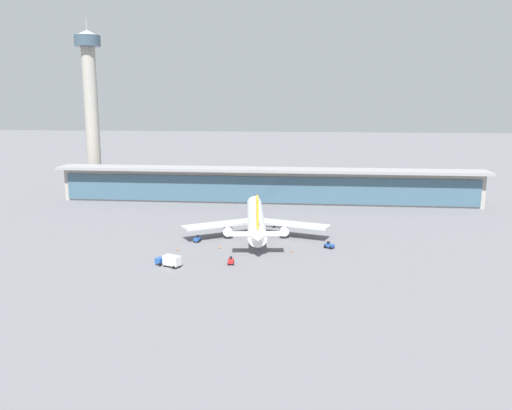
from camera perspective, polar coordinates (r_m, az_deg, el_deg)
name	(u,v)px	position (r m, az deg, el deg)	size (l,w,h in m)	color
ground_plane	(251,237)	(172.85, -0.57, -3.49)	(1200.00, 1200.00, 0.00)	slate
airliner_on_stand	(256,219)	(175.32, -0.03, -1.52)	(47.60, 62.35, 16.61)	white
service_truck_near_nose_grey	(278,225)	(186.83, 2.34, -2.13)	(6.92, 3.13, 2.70)	gray
service_truck_under_wing_blue	(197,239)	(168.29, -6.30, -3.65)	(2.11, 3.08, 2.05)	#234C9E
service_truck_mid_apron_blue	(170,261)	(144.42, -9.25, -5.89)	(7.60, 5.07, 3.10)	#234C9E
service_truck_by_tail_red	(231,261)	(145.06, -2.71, -6.01)	(2.05, 3.05, 2.05)	#B21E1E
service_truck_on_taxiway_blue	(329,245)	(161.60, 7.84, -4.31)	(3.33, 3.00, 2.05)	#234C9E
terminal_building	(267,185)	(230.16, 1.20, 2.18)	(183.60, 12.80, 15.20)	#9E998E
control_tower	(91,100)	(268.12, -17.27, 10.67)	(12.00, 12.00, 80.69)	#9E998E
safety_cone_alpha	(292,251)	(156.79, 3.83, -4.92)	(0.62, 0.62, 0.70)	orange
safety_cone_bravo	(219,247)	(160.58, -3.93, -4.54)	(0.62, 0.62, 0.70)	orange
safety_cone_charlie	(178,249)	(159.72, -8.38, -4.72)	(0.62, 0.62, 0.70)	orange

